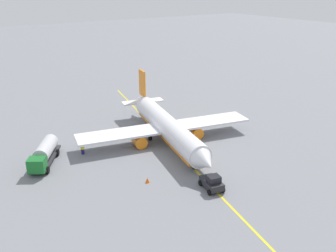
{
  "coord_description": "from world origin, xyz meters",
  "views": [
    {
      "loc": [
        48.65,
        -32.05,
        26.07
      ],
      "look_at": [
        0.0,
        0.0,
        3.0
      ],
      "focal_mm": 39.23,
      "sensor_mm": 36.0,
      "label": 1
    }
  ],
  "objects_px": {
    "fuel_tanker": "(44,153)",
    "refueling_worker": "(83,149)",
    "airplane": "(167,127)",
    "pushback_tug": "(212,182)",
    "safety_cone_nose": "(147,180)"
  },
  "relations": [
    {
      "from": "fuel_tanker",
      "to": "safety_cone_nose",
      "type": "distance_m",
      "value": 17.04
    },
    {
      "from": "refueling_worker",
      "to": "safety_cone_nose",
      "type": "relative_size",
      "value": 2.51
    },
    {
      "from": "fuel_tanker",
      "to": "refueling_worker",
      "type": "distance_m",
      "value": 6.08
    },
    {
      "from": "pushback_tug",
      "to": "airplane",
      "type": "bearing_deg",
      "value": 167.49
    },
    {
      "from": "airplane",
      "to": "fuel_tanker",
      "type": "xyz_separation_m",
      "value": [
        -3.18,
        -20.23,
        -0.93
      ]
    },
    {
      "from": "pushback_tug",
      "to": "refueling_worker",
      "type": "relative_size",
      "value": 2.29
    },
    {
      "from": "airplane",
      "to": "refueling_worker",
      "type": "distance_m",
      "value": 14.67
    },
    {
      "from": "airplane",
      "to": "pushback_tug",
      "type": "relative_size",
      "value": 8.42
    },
    {
      "from": "pushback_tug",
      "to": "refueling_worker",
      "type": "height_order",
      "value": "pushback_tug"
    },
    {
      "from": "fuel_tanker",
      "to": "refueling_worker",
      "type": "bearing_deg",
      "value": 89.56
    },
    {
      "from": "refueling_worker",
      "to": "airplane",
      "type": "bearing_deg",
      "value": 77.56
    },
    {
      "from": "pushback_tug",
      "to": "fuel_tanker",
      "type": "bearing_deg",
      "value": -140.24
    },
    {
      "from": "airplane",
      "to": "pushback_tug",
      "type": "xyz_separation_m",
      "value": [
        16.68,
        -3.7,
        -1.64
      ]
    },
    {
      "from": "pushback_tug",
      "to": "safety_cone_nose",
      "type": "bearing_deg",
      "value": -134.64
    },
    {
      "from": "airplane",
      "to": "refueling_worker",
      "type": "relative_size",
      "value": 19.25
    }
  ]
}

